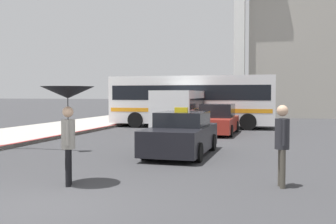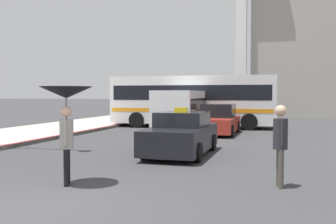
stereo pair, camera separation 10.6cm
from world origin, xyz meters
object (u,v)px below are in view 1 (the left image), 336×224
Objects in this scene: pedestrian_with_umbrella at (68,103)px; pedestrian_man at (282,138)px; ambulance_van at (181,109)px; taxi at (182,135)px; monument_cross at (240,12)px; sedan_red at (217,121)px; city_bus at (192,99)px.

pedestrian_man is at bearing -99.91° from pedestrian_with_umbrella.
ambulance_van reaches higher than pedestrian_with_umbrella.
taxi is 1.87× the size of pedestrian_with_umbrella.
monument_cross reaches higher than ambulance_van.
taxi is 2.30× the size of pedestrian_man.
pedestrian_with_umbrella is (-1.35, -5.11, 1.18)m from taxi.
ambulance_van is (-1.99, 7.93, 0.57)m from taxi.
taxi is 0.98× the size of sedan_red.
pedestrian_with_umbrella is at bearing -87.29° from pedestrian_man.
pedestrian_man reaches higher than sedan_red.
monument_cross is (1.75, 14.01, 7.95)m from ambulance_van.
sedan_red is 0.26× the size of monument_cross.
taxi is at bearing -151.83° from pedestrian_man.
pedestrian_man is at bearing 129.40° from taxi.
pedestrian_with_umbrella is at bearing 91.37° from ambulance_van.
ambulance_van is 16.20m from monument_cross.
city_bus reaches higher than sedan_red.
taxi is at bearing -38.62° from pedestrian_with_umbrella.
monument_cross is (1.81, 11.06, 7.44)m from city_bus.
sedan_red is at bearing 160.30° from ambulance_van.
sedan_red is 12.48m from pedestrian_with_umbrella.
sedan_red is at bearing -90.83° from taxi.
pedestrian_man reaches higher than taxi.
ambulance_van is at bearing -167.43° from pedestrian_man.
taxi is 0.74× the size of ambulance_van.
ambulance_van reaches higher than pedestrian_man.
pedestrian_with_umbrella is at bearing 75.22° from taxi.
sedan_red is 2.35× the size of pedestrian_man.
pedestrian_man is at bearing 112.36° from ambulance_van.
sedan_red is at bearing -88.66° from monument_cross.
pedestrian_with_umbrella is (-1.45, -12.35, 1.16)m from sedan_red.
monument_cross is (1.11, 27.04, 7.34)m from pedestrian_with_umbrella.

